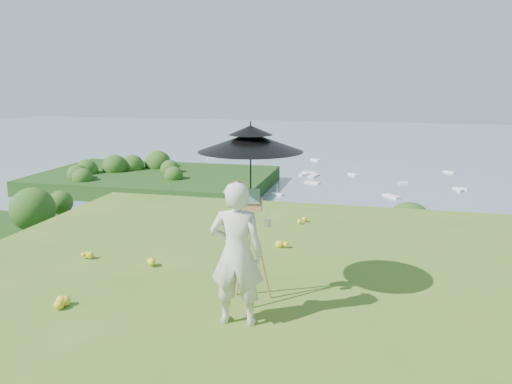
% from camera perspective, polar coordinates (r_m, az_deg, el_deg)
% --- Properties ---
extents(shoreline_tier, '(170.00, 28.00, 8.00)m').
position_cam_1_polar(shoreline_tier, '(88.29, 12.69, -13.78)').
color(shoreline_tier, '#6A6155').
rests_on(shoreline_tier, bay_water).
extents(bay_water, '(700.00, 700.00, 0.00)m').
position_cam_1_polar(bay_water, '(247.06, 13.36, 3.72)').
color(bay_water, '#738AA4').
rests_on(bay_water, ground).
extents(peninsula, '(90.00, 60.00, 12.00)m').
position_cam_1_polar(peninsula, '(178.70, -11.52, 2.12)').
color(peninsula, '#16370F').
rests_on(peninsula, bay_water).
extents(slope_trees, '(110.00, 50.00, 6.00)m').
position_cam_1_polar(slope_trees, '(43.15, 13.14, -12.09)').
color(slope_trees, '#274D17').
rests_on(slope_trees, forest_slope).
extents(harbor_town, '(110.00, 22.00, 5.00)m').
position_cam_1_polar(harbor_town, '(85.63, 12.90, -9.87)').
color(harbor_town, silver).
rests_on(harbor_town, shoreline_tier).
extents(moored_boats, '(140.00, 140.00, 0.70)m').
position_cam_1_polar(moored_boats, '(169.69, 9.00, 0.07)').
color(moored_boats, white).
rests_on(moored_boats, bay_water).
extents(wildflowers, '(10.00, 10.50, 0.12)m').
position_cam_1_polar(wildflowers, '(5.34, 18.04, -18.98)').
color(wildflowers, yellow).
rests_on(wildflowers, ground).
extents(painter, '(0.66, 0.46, 1.71)m').
position_cam_1_polar(painter, '(5.78, -2.22, -7.07)').
color(painter, silver).
rests_on(painter, ground).
extents(field_easel, '(0.62, 0.62, 1.51)m').
position_cam_1_polar(field_easel, '(6.37, -0.61, -6.14)').
color(field_easel, olive).
rests_on(field_easel, ground).
extents(sun_umbrella, '(1.37, 1.37, 1.08)m').
position_cam_1_polar(sun_umbrella, '(6.14, -0.62, 3.06)').
color(sun_umbrella, black).
rests_on(sun_umbrella, field_easel).
extents(painter_cap, '(0.22, 0.25, 0.10)m').
position_cam_1_polar(painter_cap, '(5.56, -2.29, 0.79)').
color(painter_cap, '#D07274').
rests_on(painter_cap, painter).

